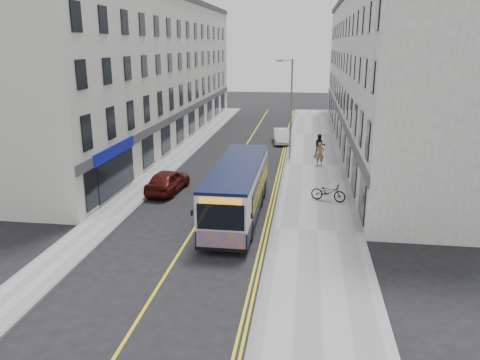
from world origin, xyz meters
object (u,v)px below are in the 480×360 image
(car_white, at_px, (281,136))
(car_maroon, at_px, (168,181))
(city_bus, at_px, (238,188))
(pedestrian_near, at_px, (320,154))
(bicycle, at_px, (328,192))
(streetlamp, at_px, (290,106))
(pedestrian_far, at_px, (320,146))

(car_white, xyz_separation_m, car_maroon, (-6.31, -16.42, 0.06))
(city_bus, xyz_separation_m, pedestrian_near, (4.66, 11.73, -0.62))
(bicycle, xyz_separation_m, car_white, (-3.73, 17.20, 0.01))
(car_white, relative_size, car_maroon, 0.95)
(city_bus, bearing_deg, streetlamp, 80.79)
(city_bus, height_order, pedestrian_near, city_bus)
(city_bus, relative_size, car_white, 2.51)
(pedestrian_far, height_order, car_maroon, pedestrian_far)
(streetlamp, relative_size, pedestrian_far, 4.15)
(city_bus, bearing_deg, car_maroon, 142.53)
(city_bus, height_order, bicycle, city_bus)
(city_bus, xyz_separation_m, car_maroon, (-5.07, 3.89, -0.90))
(bicycle, relative_size, car_maroon, 0.48)
(streetlamp, distance_m, pedestrian_near, 4.58)
(pedestrian_far, xyz_separation_m, car_maroon, (-9.77, -10.44, -0.35))
(city_bus, bearing_deg, bicycle, 31.97)
(bicycle, bearing_deg, car_maroon, 101.02)
(pedestrian_far, distance_m, car_white, 6.92)
(streetlamp, relative_size, car_maroon, 1.85)
(bicycle, relative_size, car_white, 0.51)
(car_white, bearing_deg, pedestrian_far, -67.16)
(pedestrian_near, height_order, car_white, pedestrian_near)
(city_bus, distance_m, car_maroon, 6.45)
(streetlamp, height_order, pedestrian_near, streetlamp)
(city_bus, xyz_separation_m, pedestrian_far, (4.70, 14.32, -0.55))
(car_white, height_order, car_maroon, car_maroon)
(streetlamp, xyz_separation_m, car_maroon, (-7.28, -9.74, -3.65))
(pedestrian_far, distance_m, car_maroon, 14.30)
(car_maroon, bearing_deg, streetlamp, -120.87)
(pedestrian_near, height_order, pedestrian_far, pedestrian_far)
(bicycle, height_order, pedestrian_near, pedestrian_near)
(streetlamp, height_order, pedestrian_far, streetlamp)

